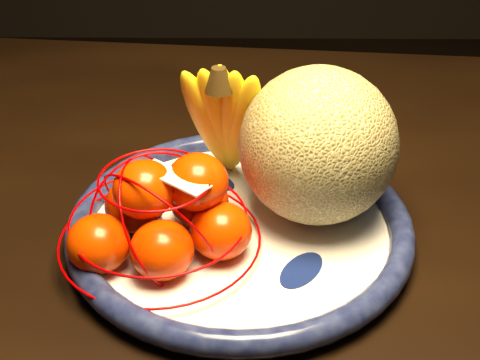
{
  "coord_description": "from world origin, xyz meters",
  "views": [
    {
      "loc": [
        -0.15,
        -0.74,
        1.18
      ],
      "look_at": [
        -0.16,
        -0.14,
        0.78
      ],
      "focal_mm": 50.0,
      "sensor_mm": 36.0,
      "label": 1
    }
  ],
  "objects_px": {
    "fruit_bowl": "(240,226)",
    "banana_bunch": "(225,117)",
    "cantaloupe": "(318,145)",
    "dining_table": "(281,227)",
    "mandarin_bag": "(164,216)"
  },
  "relations": [
    {
      "from": "fruit_bowl",
      "to": "banana_bunch",
      "type": "relative_size",
      "value": 2.13
    },
    {
      "from": "fruit_bowl",
      "to": "banana_bunch",
      "type": "distance_m",
      "value": 0.13
    },
    {
      "from": "cantaloupe",
      "to": "banana_bunch",
      "type": "bearing_deg",
      "value": 150.98
    },
    {
      "from": "fruit_bowl",
      "to": "cantaloupe",
      "type": "xyz_separation_m",
      "value": [
        0.08,
        0.03,
        0.09
      ]
    },
    {
      "from": "dining_table",
      "to": "mandarin_bag",
      "type": "relative_size",
      "value": 6.73
    },
    {
      "from": "mandarin_bag",
      "to": "dining_table",
      "type": "bearing_deg",
      "value": 49.33
    },
    {
      "from": "dining_table",
      "to": "mandarin_bag",
      "type": "height_order",
      "value": "mandarin_bag"
    },
    {
      "from": "fruit_bowl",
      "to": "banana_bunch",
      "type": "xyz_separation_m",
      "value": [
        -0.02,
        0.09,
        0.09
      ]
    },
    {
      "from": "dining_table",
      "to": "banana_bunch",
      "type": "relative_size",
      "value": 8.3
    },
    {
      "from": "cantaloupe",
      "to": "banana_bunch",
      "type": "distance_m",
      "value": 0.12
    },
    {
      "from": "fruit_bowl",
      "to": "mandarin_bag",
      "type": "height_order",
      "value": "mandarin_bag"
    },
    {
      "from": "fruit_bowl",
      "to": "mandarin_bag",
      "type": "xyz_separation_m",
      "value": [
        -0.08,
        -0.04,
        0.04
      ]
    },
    {
      "from": "fruit_bowl",
      "to": "mandarin_bag",
      "type": "distance_m",
      "value": 0.1
    },
    {
      "from": "dining_table",
      "to": "cantaloupe",
      "type": "relative_size",
      "value": 8.62
    },
    {
      "from": "cantaloupe",
      "to": "mandarin_bag",
      "type": "bearing_deg",
      "value": -157.45
    }
  ]
}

